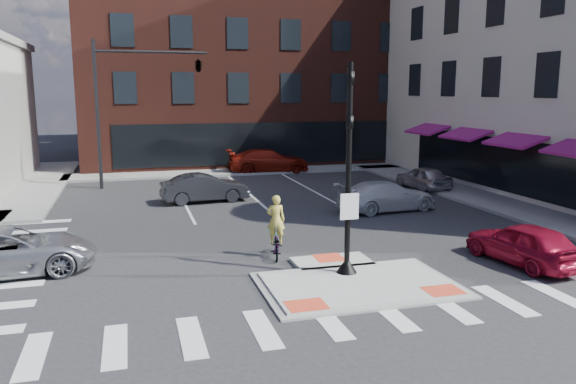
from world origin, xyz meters
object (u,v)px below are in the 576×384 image
object	(u,v)px
bg_car_dark	(205,188)
cyclist	(276,237)
white_pickup	(386,196)
bg_car_red	(268,161)
silver_suv	(7,251)
bg_car_silver	(423,178)
red_sedan	(524,243)

from	to	relation	value
bg_car_dark	cyclist	bearing A→B (deg)	-179.54
white_pickup	cyclist	size ratio (longest dim) A/B	2.24
bg_car_red	cyclist	xyz separation A→B (m)	(-4.33, -18.70, -0.09)
silver_suv	bg_car_red	size ratio (longest dim) A/B	0.93
bg_car_silver	silver_suv	bearing A→B (deg)	21.80
silver_suv	red_sedan	world-z (taller)	silver_suv
silver_suv	white_pickup	distance (m)	15.48
bg_car_silver	cyclist	xyz separation A→B (m)	(-11.00, -10.20, 0.05)
white_pickup	cyclist	world-z (taller)	cyclist
white_pickup	bg_car_red	distance (m)	13.27
red_sedan	bg_car_dark	bearing A→B (deg)	-64.71
white_pickup	bg_car_red	xyz separation A→B (m)	(-2.27, 13.07, 0.11)
silver_suv	cyclist	distance (m)	8.02
silver_suv	bg_car_red	world-z (taller)	bg_car_red
silver_suv	white_pickup	size ratio (longest dim) A/B	1.08
bg_car_silver	bg_car_red	distance (m)	10.80
bg_car_red	bg_car_silver	bearing A→B (deg)	-139.77
red_sedan	bg_car_dark	xyz separation A→B (m)	(-8.22, 12.68, 0.02)
red_sedan	cyclist	bearing A→B (deg)	-28.85
white_pickup	bg_car_silver	bearing A→B (deg)	-51.10
white_pickup	bg_car_red	bearing A→B (deg)	2.65
white_pickup	cyclist	bearing A→B (deg)	123.28
white_pickup	bg_car_dark	distance (m)	8.71
red_sedan	bg_car_dark	size ratio (longest dim) A/B	0.94
bg_car_silver	cyclist	bearing A→B (deg)	37.58
bg_car_silver	red_sedan	bearing A→B (deg)	68.53
bg_car_dark	cyclist	xyz separation A→B (m)	(1.00, -9.88, 0.00)
silver_suv	bg_car_dark	world-z (taller)	silver_suv
white_pickup	bg_car_red	size ratio (longest dim) A/B	0.86
bg_car_dark	bg_car_silver	world-z (taller)	bg_car_dark
bg_car_dark	cyclist	distance (m)	9.93
silver_suv	bg_car_dark	bearing A→B (deg)	-43.79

